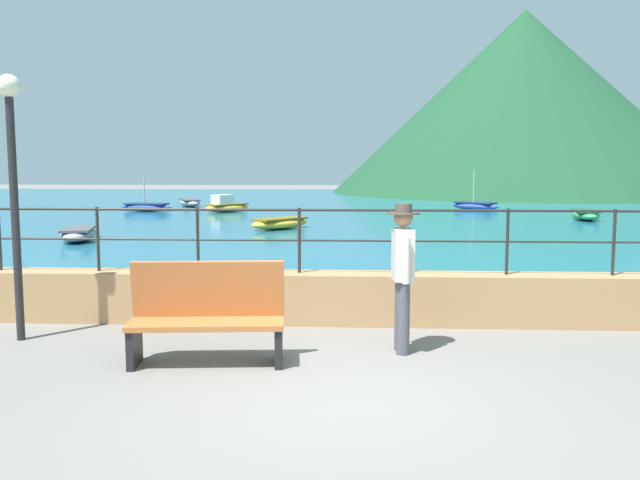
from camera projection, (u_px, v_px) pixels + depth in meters
The scene contains 15 objects.
ground_plane at pixel (347, 403), 6.33m from camera, with size 120.00×120.00×0.00m, color slate.
promenade_wall at pixel (350, 298), 9.47m from camera, with size 20.00×0.56×0.70m, color tan.
railing at pixel (351, 229), 9.36m from camera, with size 18.44×0.04×0.90m.
lake_water at pixel (355, 209), 31.96m from camera, with size 64.00×44.32×0.06m, color #236B89.
hill_main at pixel (523, 103), 48.07m from camera, with size 26.86×26.86×12.74m, color #1E4C2D.
bench_main at pixel (207, 313), 7.57m from camera, with size 1.74×0.71×1.13m.
person_walking at pixel (403, 270), 7.93m from camera, with size 0.38×0.57×1.75m.
lamp_post at pixel (12, 165), 8.35m from camera, with size 0.28×0.28×3.28m.
boat_0 at pixel (280, 223), 22.20m from camera, with size 2.18×2.33×0.36m.
boat_1 at pixel (79, 233), 18.92m from camera, with size 1.44×2.45×0.36m.
boat_2 at pixel (475, 206), 30.91m from camera, with size 2.34×2.18×1.80m.
boat_3 at pixel (190, 202), 33.55m from camera, with size 1.76×2.47×0.36m.
boat_5 at pixel (147, 207), 30.11m from camera, with size 2.40×1.22×1.63m.
boat_6 at pixel (226, 206), 29.70m from camera, with size 2.16×2.35×0.76m.
boat_7 at pixel (586, 215), 25.71m from camera, with size 1.21×2.40×0.36m.
Camera 1 is at (0.08, -6.12, 2.22)m, focal length 38.39 mm.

